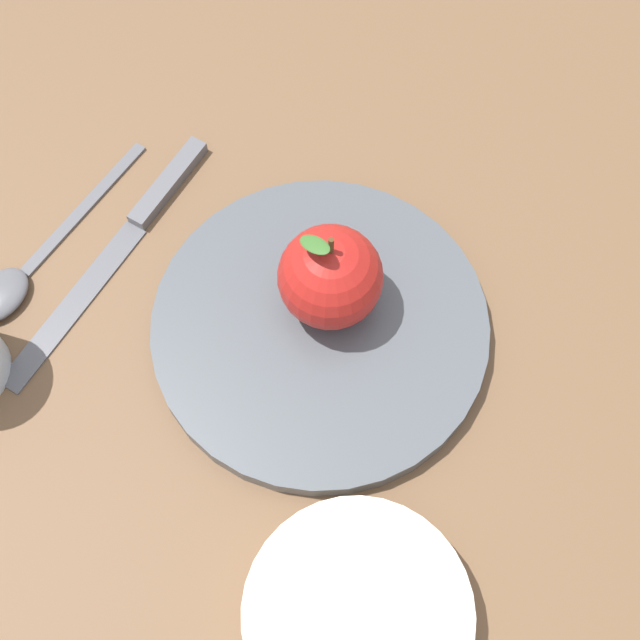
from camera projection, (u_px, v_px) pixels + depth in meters
name	position (u px, v px, depth m)	size (l,w,h in m)	color
ground_plane	(295.00, 326.00, 0.58)	(2.40, 2.40, 0.00)	brown
dinner_plate	(320.00, 326.00, 0.57)	(0.23, 0.23, 0.02)	#4C5156
apple	(330.00, 277.00, 0.54)	(0.07, 0.07, 0.09)	#B21E19
side_bowl	(357.00, 615.00, 0.48)	(0.13, 0.13, 0.03)	silver
knife	(128.00, 235.00, 0.61)	(0.16, 0.19, 0.01)	#59595E
spoon	(21.00, 273.00, 0.59)	(0.14, 0.15, 0.01)	#59595E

